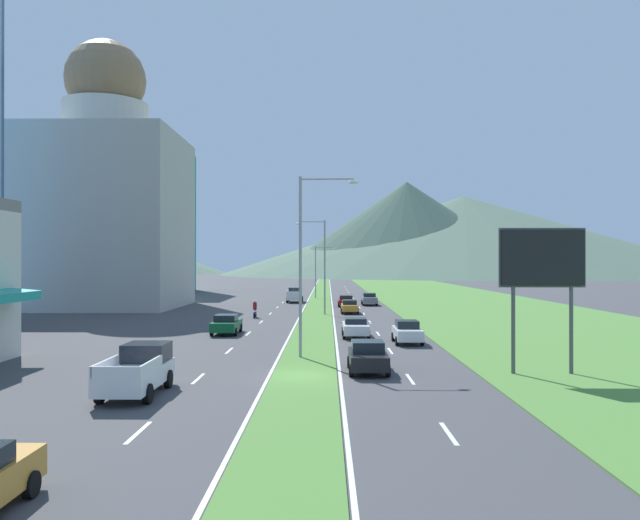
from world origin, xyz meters
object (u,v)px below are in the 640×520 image
at_px(street_lamp_far, 318,268).
at_px(car_3, 350,306).
at_px(car_0, 407,332).
at_px(motorcycle_rider, 255,310).
at_px(pickup_truck_0, 295,295).
at_px(car_6, 368,357).
at_px(car_7, 356,327).
at_px(billboard_roadside, 542,266).
at_px(pickup_truck_1, 138,371).
at_px(car_4, 346,301).
at_px(street_lamp_near, 307,254).
at_px(car_5, 369,299).
at_px(car_2, 226,324).
at_px(street_lamp_mid, 322,261).

xyz_separation_m(street_lamp_far, car_3, (3.84, -28.38, -4.01)).
height_order(car_0, motorcycle_rider, motorcycle_rider).
xyz_separation_m(car_3, pickup_truck_0, (-7.01, 19.32, 0.24)).
bearing_deg(car_6, car_0, 163.39).
bearing_deg(street_lamp_far, car_6, -87.00).
bearing_deg(car_7, car_6, -0.16).
relative_size(billboard_roadside, motorcycle_rider, 3.67).
bearing_deg(car_7, pickup_truck_1, -26.26).
bearing_deg(pickup_truck_0, motorcycle_rider, 173.82).
bearing_deg(motorcycle_rider, pickup_truck_1, 178.81).
bearing_deg(car_4, car_7, -0.41).
xyz_separation_m(billboard_roadside, car_6, (-8.66, 0.68, -4.65)).
bearing_deg(street_lamp_near, car_3, 83.65).
distance_m(billboard_roadside, car_6, 9.85).
relative_size(car_4, car_5, 0.94).
distance_m(car_7, pickup_truck_0, 42.31).
bearing_deg(car_7, car_5, 174.61).
bearing_deg(motorcycle_rider, car_7, -150.19).
height_order(street_lamp_far, car_4, street_lamp_far).
height_order(car_5, car_6, car_6).
distance_m(car_3, car_7, 22.46).
relative_size(car_2, car_7, 1.08).
bearing_deg(pickup_truck_1, car_2, -0.46).
height_order(car_5, pickup_truck_1, pickup_truck_1).
relative_size(street_lamp_far, car_6, 1.92).
bearing_deg(street_lamp_far, car_5, -65.55).
xyz_separation_m(street_lamp_near, car_0, (6.74, 6.81, -5.30)).
xyz_separation_m(street_lamp_near, street_lamp_far, (-0.18, 61.28, -1.34)).
xyz_separation_m(car_5, car_7, (-3.37, -35.71, -0.06)).
xyz_separation_m(street_lamp_far, car_2, (-6.50, -48.87, -3.98)).
height_order(billboard_roadside, car_0, billboard_roadside).
xyz_separation_m(car_4, car_5, (3.13, 2.82, 0.07)).
relative_size(car_2, car_6, 1.11).
bearing_deg(motorcycle_rider, street_lamp_mid, -60.67).
height_order(street_lamp_mid, street_lamp_far, street_lamp_mid).
xyz_separation_m(street_lamp_mid, pickup_truck_0, (-3.96, 21.57, -4.79)).
height_order(car_0, pickup_truck_0, pickup_truck_0).
xyz_separation_m(street_lamp_far, car_6, (3.47, -66.05, -3.96)).
relative_size(car_7, pickup_truck_0, 0.80).
bearing_deg(car_4, street_lamp_far, -168.21).
relative_size(car_6, car_7, 0.97).
height_order(car_0, pickup_truck_1, pickup_truck_1).
bearing_deg(car_4, pickup_truck_1, -11.02).
height_order(billboard_roadside, car_2, billboard_roadside).
relative_size(street_lamp_far, pickup_truck_1, 1.49).
xyz_separation_m(car_2, pickup_truck_0, (3.33, 39.81, 0.20)).
xyz_separation_m(street_lamp_near, car_7, (3.33, 10.44, -5.36)).
bearing_deg(car_4, motorcycle_rider, -30.40).
relative_size(street_lamp_near, car_7, 2.46).
relative_size(car_2, car_5, 1.00).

